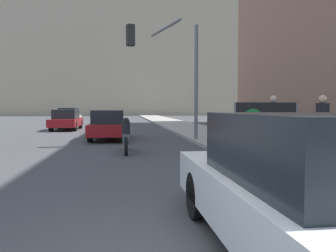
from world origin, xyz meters
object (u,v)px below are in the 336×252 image
(pedestrian_behind, at_px, (273,122))
(protest_banner, at_px, (266,126))
(car_on_road_nearest, at_px, (108,125))
(seated_protester, at_px, (297,145))
(car_on_road_distant, at_px, (69,116))
(parked_car_curbside, at_px, (312,188))
(traffic_light_pole, at_px, (171,60))
(car_on_road_midblock, at_px, (66,120))
(jogger_on_sidewalk, at_px, (322,126))
(motorcycle_on_road, at_px, (126,137))

(pedestrian_behind, xyz_separation_m, protest_banner, (-0.69, -0.93, -0.10))
(pedestrian_behind, bearing_deg, car_on_road_nearest, 159.68)
(pedestrian_behind, relative_size, car_on_road_nearest, 0.40)
(seated_protester, relative_size, pedestrian_behind, 0.66)
(car_on_road_nearest, bearing_deg, car_on_road_distant, 106.00)
(pedestrian_behind, height_order, protest_banner, pedestrian_behind)
(protest_banner, height_order, parked_car_curbside, protest_banner)
(traffic_light_pole, height_order, car_on_road_midblock, traffic_light_pole)
(seated_protester, relative_size, car_on_road_nearest, 0.26)
(seated_protester, xyz_separation_m, protest_banner, (0.75, 3.19, 0.20))
(protest_banner, xyz_separation_m, parked_car_curbside, (-2.47, -6.52, -0.23))
(protest_banner, xyz_separation_m, car_on_road_midblock, (-8.26, 14.08, -0.26))
(car_on_road_midblock, bearing_deg, parked_car_curbside, -74.29)
(protest_banner, bearing_deg, pedestrian_behind, 53.52)
(jogger_on_sidewalk, distance_m, pedestrian_behind, 2.23)
(car_on_road_midblock, bearing_deg, protest_banner, -59.60)
(protest_banner, bearing_deg, seated_protester, -103.21)
(protest_banner, distance_m, parked_car_curbside, 6.98)
(protest_banner, height_order, traffic_light_pole, traffic_light_pole)
(car_on_road_midblock, bearing_deg, pedestrian_behind, -55.77)
(car_on_road_nearest, xyz_separation_m, motorcycle_on_road, (0.81, -4.91, -0.19))
(traffic_light_pole, relative_size, car_on_road_midblock, 1.08)
(car_on_road_nearest, bearing_deg, protest_banner, -53.02)
(car_on_road_distant, bearing_deg, seated_protester, -70.91)
(car_on_road_distant, bearing_deg, car_on_road_nearest, -74.00)
(seated_protester, relative_size, motorcycle_on_road, 0.55)
(jogger_on_sidewalk, relative_size, car_on_road_nearest, 0.38)
(jogger_on_sidewalk, bearing_deg, car_on_road_nearest, -68.63)
(traffic_light_pole, distance_m, car_on_road_nearest, 4.60)
(seated_protester, distance_m, car_on_road_nearest, 10.79)
(motorcycle_on_road, bearing_deg, seated_protester, -55.02)
(seated_protester, bearing_deg, car_on_road_distant, 101.34)
(car_on_road_midblock, bearing_deg, car_on_road_nearest, -66.47)
(traffic_light_pole, xyz_separation_m, car_on_road_midblock, (-5.97, 9.67, -2.87))
(car_on_road_midblock, relative_size, motorcycle_on_road, 2.15)
(car_on_road_nearest, height_order, car_on_road_distant, car_on_road_distant)
(pedestrian_behind, distance_m, car_on_road_distant, 22.84)
(pedestrian_behind, bearing_deg, traffic_light_pole, 155.39)
(traffic_light_pole, bearing_deg, motorcycle_on_road, -126.71)
(car_on_road_nearest, height_order, motorcycle_on_road, car_on_road_nearest)
(traffic_light_pole, xyz_separation_m, motorcycle_on_road, (-1.95, -2.61, -3.05))
(jogger_on_sidewalk, height_order, pedestrian_behind, pedestrian_behind)
(motorcycle_on_road, bearing_deg, car_on_road_distant, 104.39)
(pedestrian_behind, relative_size, protest_banner, 0.88)
(car_on_road_distant, relative_size, motorcycle_on_road, 2.07)
(protest_banner, relative_size, traffic_light_pole, 0.41)
(protest_banner, bearing_deg, motorcycle_on_road, 157.05)
(protest_banner, xyz_separation_m, car_on_road_distant, (-9.29, 21.48, -0.21))
(jogger_on_sidewalk, relative_size, parked_car_curbside, 0.41)
(pedestrian_behind, relative_size, car_on_road_midblock, 0.39)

